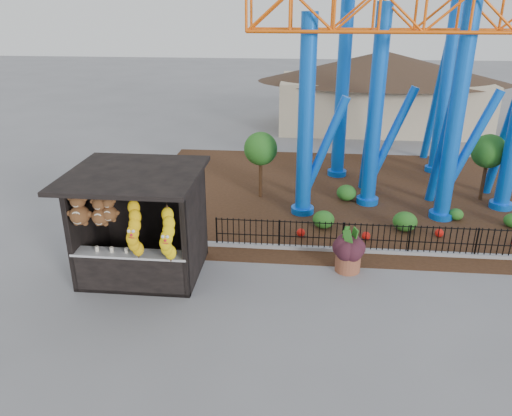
# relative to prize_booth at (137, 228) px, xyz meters

# --- Properties ---
(ground) EXTENTS (120.00, 120.00, 0.00)m
(ground) POSITION_rel_prize_booth_xyz_m (3.01, -0.88, -1.54)
(ground) COLOR slate
(ground) RESTS_ON ground
(mulch_bed) EXTENTS (18.00, 12.00, 0.02)m
(mulch_bed) POSITION_rel_prize_booth_xyz_m (7.01, 7.12, -1.53)
(mulch_bed) COLOR #331E11
(mulch_bed) RESTS_ON ground
(curb) EXTENTS (18.00, 0.18, 0.12)m
(curb) POSITION_rel_prize_booth_xyz_m (7.01, 2.12, -1.48)
(curb) COLOR gray
(curb) RESTS_ON ground
(prize_booth) EXTENTS (3.50, 3.40, 3.12)m
(prize_booth) POSITION_rel_prize_booth_xyz_m (0.00, 0.00, 0.00)
(prize_booth) COLOR black
(prize_booth) RESTS_ON ground
(picket_fence) EXTENTS (12.20, 0.06, 1.00)m
(picket_fence) POSITION_rel_prize_booth_xyz_m (7.91, 2.12, -1.04)
(picket_fence) COLOR black
(picket_fence) RESTS_ON ground
(roller_coaster) EXTENTS (11.00, 6.37, 10.82)m
(roller_coaster) POSITION_rel_prize_booth_xyz_m (8.13, 7.34, 4.90)
(roller_coaster) COLOR blue
(roller_coaster) RESTS_ON ground
(terracotta_planter) EXTENTS (0.83, 0.83, 0.62)m
(terracotta_planter) POSITION_rel_prize_booth_xyz_m (5.87, 0.93, -1.23)
(terracotta_planter) COLOR brown
(terracotta_planter) RESTS_ON ground
(planter_foliage) EXTENTS (0.70, 0.70, 0.64)m
(planter_foliage) POSITION_rel_prize_booth_xyz_m (5.87, 0.93, -0.60)
(planter_foliage) COLOR #31131C
(planter_foliage) RESTS_ON terracotta_planter
(potted_plant) EXTENTS (0.89, 0.83, 0.81)m
(potted_plant) POSITION_rel_prize_booth_xyz_m (6.05, 1.11, -1.14)
(potted_plant) COLOR #2E591A
(potted_plant) RESTS_ON ground
(landscaping) EXTENTS (7.75, 4.05, 0.66)m
(landscaping) POSITION_rel_prize_booth_xyz_m (7.54, 4.62, -1.24)
(landscaping) COLOR #235B1B
(landscaping) RESTS_ON mulch_bed
(pavilion) EXTENTS (15.00, 15.00, 4.80)m
(pavilion) POSITION_rel_prize_booth_xyz_m (9.01, 19.12, 1.53)
(pavilion) COLOR #BFAD8C
(pavilion) RESTS_ON ground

